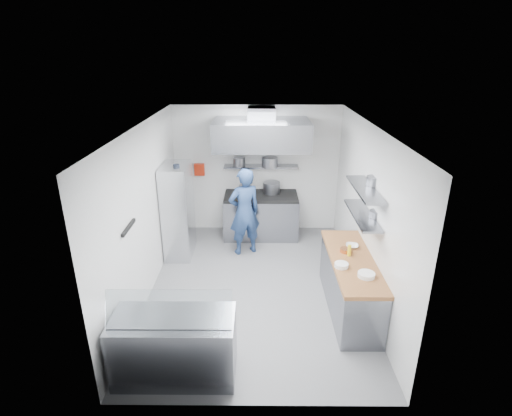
{
  "coord_description": "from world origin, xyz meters",
  "views": [
    {
      "loc": [
        0.04,
        -5.97,
        3.87
      ],
      "look_at": [
        0.0,
        0.6,
        1.25
      ],
      "focal_mm": 28.0,
      "sensor_mm": 36.0,
      "label": 1
    }
  ],
  "objects_px": {
    "gas_range": "(261,217)",
    "chef": "(244,212)",
    "wire_rack": "(178,211)",
    "display_case": "(175,346)"
  },
  "relations": [
    {
      "from": "display_case",
      "to": "wire_rack",
      "type": "bearing_deg",
      "value": 99.34
    },
    {
      "from": "gas_range",
      "to": "wire_rack",
      "type": "height_order",
      "value": "wire_rack"
    },
    {
      "from": "gas_range",
      "to": "chef",
      "type": "xyz_separation_m",
      "value": [
        -0.33,
        -0.8,
        0.44
      ]
    },
    {
      "from": "chef",
      "to": "wire_rack",
      "type": "height_order",
      "value": "wire_rack"
    },
    {
      "from": "gas_range",
      "to": "chef",
      "type": "bearing_deg",
      "value": -112.54
    },
    {
      "from": "wire_rack",
      "to": "display_case",
      "type": "height_order",
      "value": "wire_rack"
    },
    {
      "from": "gas_range",
      "to": "chef",
      "type": "relative_size",
      "value": 0.9
    },
    {
      "from": "display_case",
      "to": "gas_range",
      "type": "bearing_deg",
      "value": 75.05
    },
    {
      "from": "wire_rack",
      "to": "chef",
      "type": "bearing_deg",
      "value": 1.9
    },
    {
      "from": "gas_range",
      "to": "display_case",
      "type": "relative_size",
      "value": 1.07
    }
  ]
}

